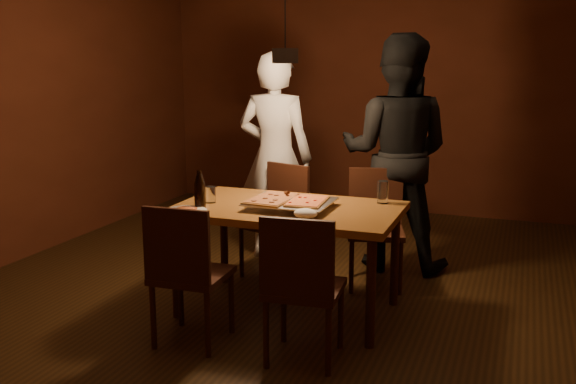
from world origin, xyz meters
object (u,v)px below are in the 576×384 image
(chair_far_left, at_px, (280,209))
(chair_near_right, at_px, (301,276))
(pizza_tray, at_px, (290,204))
(diner_white, at_px, (275,157))
(pendant_lamp, at_px, (285,54))
(beer_bottle_b, at_px, (200,189))
(beer_bottle_a, at_px, (199,189))
(dining_table, at_px, (288,217))
(diner_dark, at_px, (396,154))
(chair_near_left, at_px, (185,263))
(chair_far_right, at_px, (376,216))
(plate_slice, at_px, (185,211))

(chair_far_left, xyz_separation_m, chair_near_right, (0.69, -1.45, 0.00))
(pizza_tray, bearing_deg, diner_white, 110.38)
(chair_near_right, bearing_deg, pendant_lamp, 110.68)
(pizza_tray, xyz_separation_m, beer_bottle_b, (-0.57, -0.20, 0.10))
(beer_bottle_a, distance_m, beer_bottle_b, 0.02)
(dining_table, height_order, pendant_lamp, pendant_lamp)
(chair_far_left, bearing_deg, pizza_tray, 134.82)
(chair_near_right, distance_m, pendant_lamp, 1.61)
(diner_dark, relative_size, pendant_lamp, 1.75)
(chair_near_right, bearing_deg, diner_white, 110.75)
(beer_bottle_a, relative_size, diner_dark, 0.13)
(dining_table, xyz_separation_m, diner_white, (-0.53, 1.11, 0.22))
(chair_near_left, relative_size, diner_white, 0.27)
(chair_far_right, relative_size, pendant_lamp, 0.47)
(diner_white, xyz_separation_m, pendant_lamp, (0.43, -0.89, 0.86))
(beer_bottle_a, xyz_separation_m, diner_white, (0.01, 1.36, 0.02))
(pizza_tray, height_order, pendant_lamp, pendant_lamp)
(chair_far_right, height_order, pendant_lamp, pendant_lamp)
(dining_table, relative_size, beer_bottle_b, 5.95)
(chair_near_left, distance_m, beer_bottle_a, 0.61)
(chair_far_left, height_order, diner_dark, diner_dark)
(chair_far_right, xyz_separation_m, beer_bottle_a, (-0.97, -1.04, 0.34))
(chair_near_right, bearing_deg, diner_dark, 81.03)
(chair_near_right, relative_size, diner_dark, 0.25)
(chair_near_left, bearing_deg, beer_bottle_b, 104.83)
(dining_table, bearing_deg, chair_near_right, -64.28)
(chair_far_right, bearing_deg, pendant_lamp, 31.52)
(dining_table, bearing_deg, pendant_lamp, 115.06)
(chair_far_right, distance_m, pizza_tray, 0.94)
(chair_far_left, bearing_deg, dining_table, 134.08)
(chair_far_left, distance_m, pizza_tray, 0.87)
(chair_near_right, height_order, plate_slice, chair_near_right)
(pizza_tray, height_order, plate_slice, pizza_tray)
(chair_far_right, relative_size, chair_near_left, 1.06)
(plate_slice, bearing_deg, chair_far_right, 49.61)
(chair_far_left, distance_m, plate_slice, 1.16)
(chair_far_left, xyz_separation_m, chair_far_right, (0.77, 0.06, 0.00))
(chair_far_right, relative_size, diner_dark, 0.27)
(dining_table, height_order, plate_slice, plate_slice)
(plate_slice, bearing_deg, chair_far_left, 78.43)
(chair_far_left, xyz_separation_m, pizza_tray, (0.37, -0.76, 0.24))
(chair_far_right, xyz_separation_m, pizza_tray, (-0.40, -0.82, 0.24))
(beer_bottle_b, distance_m, plate_slice, 0.20)
(beer_bottle_b, bearing_deg, chair_far_left, 78.23)
(diner_dark, bearing_deg, pendant_lamp, 59.16)
(dining_table, bearing_deg, beer_bottle_a, -154.32)
(chair_near_left, distance_m, pizza_tray, 0.85)
(pizza_tray, relative_size, beer_bottle_b, 2.18)
(beer_bottle_b, bearing_deg, dining_table, 23.62)
(chair_near_left, bearing_deg, dining_table, 60.42)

